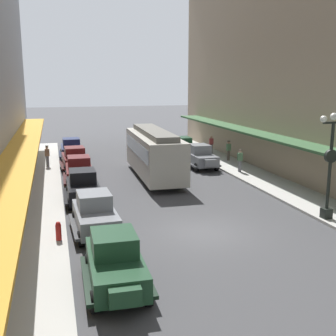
{
  "coord_description": "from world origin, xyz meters",
  "views": [
    {
      "loc": [
        -6.32,
        -17.04,
        6.74
      ],
      "look_at": [
        0.0,
        6.0,
        1.8
      ],
      "focal_mm": 44.79,
      "sensor_mm": 36.0,
      "label": 1
    }
  ],
  "objects_px": {
    "streetcar": "(154,152)",
    "parked_car_7": "(79,170)",
    "parked_car_2": "(200,156)",
    "fire_hydrant": "(58,231)",
    "parked_car_0": "(71,148)",
    "lamp_post_with_clock": "(330,161)",
    "pedestrian_2": "(47,156)",
    "pedestrian_1": "(31,152)",
    "pedestrian_3": "(211,144)",
    "parked_car_6": "(115,261)",
    "parked_car_1": "(95,213)",
    "pedestrian_4": "(240,160)",
    "pedestrian_0": "(229,150)",
    "parked_car_3": "(75,158)",
    "parked_car_4": "(183,147)",
    "parked_car_5": "(83,186)"
  },
  "relations": [
    {
      "from": "streetcar",
      "to": "parked_car_7",
      "type": "bearing_deg",
      "value": -175.87
    },
    {
      "from": "parked_car_2",
      "to": "fire_hydrant",
      "type": "relative_size",
      "value": 5.21
    },
    {
      "from": "parked_car_0",
      "to": "fire_hydrant",
      "type": "bearing_deg",
      "value": -94.14
    },
    {
      "from": "lamp_post_with_clock",
      "to": "streetcar",
      "type": "bearing_deg",
      "value": 117.76
    },
    {
      "from": "pedestrian_2",
      "to": "pedestrian_1",
      "type": "bearing_deg",
      "value": 119.49
    },
    {
      "from": "pedestrian_1",
      "to": "pedestrian_2",
      "type": "bearing_deg",
      "value": -60.51
    },
    {
      "from": "parked_car_2",
      "to": "fire_hydrant",
      "type": "xyz_separation_m",
      "value": [
        -11.16,
        -13.47,
        -0.38
      ]
    },
    {
      "from": "pedestrian_2",
      "to": "pedestrian_3",
      "type": "xyz_separation_m",
      "value": [
        14.71,
        2.45,
        -0.02
      ]
    },
    {
      "from": "streetcar",
      "to": "pedestrian_2",
      "type": "bearing_deg",
      "value": 143.18
    },
    {
      "from": "pedestrian_3",
      "to": "fire_hydrant",
      "type": "bearing_deg",
      "value": -126.93
    },
    {
      "from": "parked_car_6",
      "to": "lamp_post_with_clock",
      "type": "relative_size",
      "value": 0.83
    },
    {
      "from": "lamp_post_with_clock",
      "to": "parked_car_1",
      "type": "bearing_deg",
      "value": 173.32
    },
    {
      "from": "pedestrian_4",
      "to": "parked_car_1",
      "type": "bearing_deg",
      "value": -139.91
    },
    {
      "from": "lamp_post_with_clock",
      "to": "pedestrian_0",
      "type": "height_order",
      "value": "lamp_post_with_clock"
    },
    {
      "from": "parked_car_0",
      "to": "fire_hydrant",
      "type": "relative_size",
      "value": 5.2
    },
    {
      "from": "pedestrian_3",
      "to": "pedestrian_4",
      "type": "height_order",
      "value": "pedestrian_4"
    },
    {
      "from": "parked_car_6",
      "to": "pedestrian_3",
      "type": "xyz_separation_m",
      "value": [
        12.39,
        23.32,
        0.05
      ]
    },
    {
      "from": "streetcar",
      "to": "pedestrian_4",
      "type": "bearing_deg",
      "value": -2.5
    },
    {
      "from": "streetcar",
      "to": "pedestrian_1",
      "type": "bearing_deg",
      "value": 137.94
    },
    {
      "from": "parked_car_3",
      "to": "streetcar",
      "type": "distance_m",
      "value": 6.87
    },
    {
      "from": "parked_car_0",
      "to": "parked_car_6",
      "type": "bearing_deg",
      "value": -89.34
    },
    {
      "from": "parked_car_4",
      "to": "streetcar",
      "type": "relative_size",
      "value": 0.45
    },
    {
      "from": "parked_car_5",
      "to": "streetcar",
      "type": "distance_m",
      "value": 7.27
    },
    {
      "from": "parked_car_7",
      "to": "parked_car_3",
      "type": "bearing_deg",
      "value": 90.82
    },
    {
      "from": "parked_car_2",
      "to": "lamp_post_with_clock",
      "type": "height_order",
      "value": "lamp_post_with_clock"
    },
    {
      "from": "lamp_post_with_clock",
      "to": "fire_hydrant",
      "type": "bearing_deg",
      "value": 177.93
    },
    {
      "from": "pedestrian_0",
      "to": "pedestrian_4",
      "type": "xyz_separation_m",
      "value": [
        -1.03,
        -4.47,
        0.0
      ]
    },
    {
      "from": "pedestrian_3",
      "to": "streetcar",
      "type": "bearing_deg",
      "value": -132.97
    },
    {
      "from": "parked_car_1",
      "to": "fire_hydrant",
      "type": "distance_m",
      "value": 1.88
    },
    {
      "from": "parked_car_2",
      "to": "parked_car_6",
      "type": "distance_m",
      "value": 20.27
    },
    {
      "from": "parked_car_3",
      "to": "streetcar",
      "type": "relative_size",
      "value": 0.45
    },
    {
      "from": "pedestrian_3",
      "to": "parked_car_6",
      "type": "bearing_deg",
      "value": -117.99
    },
    {
      "from": "parked_car_1",
      "to": "parked_car_4",
      "type": "relative_size",
      "value": 1.0
    },
    {
      "from": "parked_car_5",
      "to": "pedestrian_0",
      "type": "relative_size",
      "value": 2.55
    },
    {
      "from": "parked_car_0",
      "to": "parked_car_7",
      "type": "height_order",
      "value": "same"
    },
    {
      "from": "parked_car_1",
      "to": "parked_car_5",
      "type": "distance_m",
      "value": 5.18
    },
    {
      "from": "lamp_post_with_clock",
      "to": "pedestrian_2",
      "type": "relative_size",
      "value": 3.09
    },
    {
      "from": "streetcar",
      "to": "pedestrian_0",
      "type": "bearing_deg",
      "value": 29.12
    },
    {
      "from": "parked_car_4",
      "to": "fire_hydrant",
      "type": "relative_size",
      "value": 5.25
    },
    {
      "from": "parked_car_0",
      "to": "streetcar",
      "type": "distance_m",
      "value": 10.88
    },
    {
      "from": "parked_car_1",
      "to": "pedestrian_4",
      "type": "xyz_separation_m",
      "value": [
        11.62,
        9.78,
        0.07
      ]
    },
    {
      "from": "parked_car_2",
      "to": "parked_car_7",
      "type": "relative_size",
      "value": 1.0
    },
    {
      "from": "parked_car_3",
      "to": "fire_hydrant",
      "type": "distance_m",
      "value": 15.26
    },
    {
      "from": "parked_car_5",
      "to": "parked_car_6",
      "type": "height_order",
      "value": "same"
    },
    {
      "from": "parked_car_3",
      "to": "pedestrian_2",
      "type": "relative_size",
      "value": 2.58
    },
    {
      "from": "fire_hydrant",
      "to": "pedestrian_4",
      "type": "height_order",
      "value": "pedestrian_4"
    },
    {
      "from": "parked_car_0",
      "to": "parked_car_6",
      "type": "xyz_separation_m",
      "value": [
        0.29,
        -24.85,
        0.0
      ]
    },
    {
      "from": "fire_hydrant",
      "to": "pedestrian_0",
      "type": "distance_m",
      "value": 20.77
    },
    {
      "from": "streetcar",
      "to": "pedestrian_2",
      "type": "xyz_separation_m",
      "value": [
        -7.32,
        5.48,
        -0.89
      ]
    },
    {
      "from": "parked_car_6",
      "to": "pedestrian_1",
      "type": "relative_size",
      "value": 2.61
    }
  ]
}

